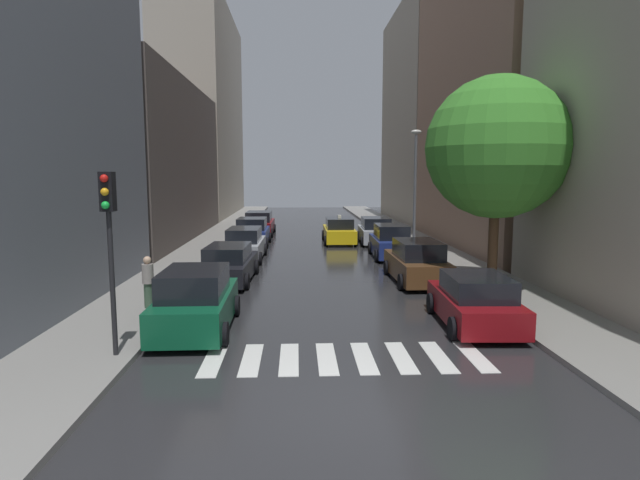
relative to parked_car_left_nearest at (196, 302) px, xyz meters
The scene contains 22 objects.
ground_plane 19.06m from the parked_car_left_nearest, 77.89° to the left, with size 28.00×72.00×0.04m, color #272729.
sidewalk_left 18.80m from the parked_car_left_nearest, 97.66° to the left, with size 3.00×72.00×0.15m, color gray.
sidewalk_right 21.39m from the parked_car_left_nearest, 60.59° to the left, with size 3.00×72.00×0.15m, color gray.
crosswalk_stripes 4.73m from the parked_car_left_nearest, 30.86° to the right, with size 6.75×2.20×0.01m.
building_left_mid 22.27m from the parked_car_left_nearest, 108.71° to the left, with size 6.00×20.64×10.36m, color #564C47.
building_left_far 44.11m from the parked_car_left_nearest, 99.37° to the left, with size 6.00×21.45×21.26m, color #9E9384.
building_right_mid 24.67m from the parked_car_left_nearest, 48.09° to the left, with size 6.00×17.41×22.11m, color #8C6B56.
building_right_far 37.95m from the parked_car_left_nearest, 66.03° to the left, with size 6.00×16.23×19.28m, color #9E9384.
parked_car_left_nearest is the anchor object (origin of this frame).
parked_car_left_second 6.74m from the parked_car_left_nearest, 89.60° to the left, with size 2.19×4.84×1.54m.
parked_car_left_third 12.15m from the parked_car_left_nearest, 89.23° to the left, with size 2.07×4.69×1.68m.
parked_car_left_fourth 17.71m from the parked_car_left_nearest, 89.74° to the left, with size 2.17×4.09×1.72m.
parked_car_left_fifth 23.17m from the parked_car_left_nearest, 89.70° to the left, with size 2.22×4.79×1.73m.
parked_car_right_nearest 7.99m from the parked_car_left_nearest, ahead, with size 2.23×4.25×1.53m.
parked_car_right_second 9.99m from the parked_car_left_nearest, 39.29° to the left, with size 2.10×4.67×1.73m.
parked_car_right_third 14.76m from the parked_car_left_nearest, 58.16° to the left, with size 2.07×4.29×1.77m.
parked_car_right_fourth 19.76m from the parked_car_left_nearest, 66.69° to the left, with size 2.22×4.41×1.69m.
taxi_midroad 19.47m from the parked_car_left_nearest, 73.43° to the left, with size 2.08×4.66×1.81m.
pedestrian_foreground 2.85m from the parked_car_left_nearest, 132.10° to the left, with size 0.36×0.36×1.66m.
street_tree_right 11.91m from the parked_car_left_nearest, 23.47° to the left, with size 5.16×5.16×7.78m.
traffic_light_left_corner 3.68m from the parked_car_left_nearest, 122.04° to the right, with size 0.30×0.42×4.30m.
lamp_post_right 17.96m from the parked_car_left_nearest, 57.31° to the left, with size 0.60×0.28×6.71m.
Camera 1 is at (-1.14, -8.96, 4.39)m, focal length 29.12 mm.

